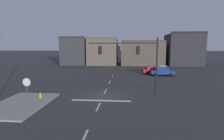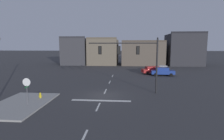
{
  "view_description": "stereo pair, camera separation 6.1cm",
  "coord_description": "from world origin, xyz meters",
  "px_view_note": "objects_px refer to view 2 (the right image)",
  "views": [
    {
      "loc": [
        2.61,
        -20.53,
        5.81
      ],
      "look_at": [
        0.83,
        2.31,
        2.74
      ],
      "focal_mm": 28.9,
      "sensor_mm": 36.0,
      "label": 1
    },
    {
      "loc": [
        2.67,
        -20.52,
        5.81
      ],
      "look_at": [
        0.83,
        2.31,
        2.74
      ],
      "focal_mm": 28.9,
      "sensor_mm": 36.0,
      "label": 2
    }
  ],
  "objects_px": {
    "car_lot_middle": "(152,70)",
    "fire_hydrant": "(40,96)",
    "signal_mast_near_side": "(134,55)",
    "car_lot_farside": "(163,71)",
    "car_lot_nearside": "(163,69)",
    "stop_sign": "(27,85)"
  },
  "relations": [
    {
      "from": "car_lot_middle",
      "to": "fire_hydrant",
      "type": "height_order",
      "value": "car_lot_middle"
    },
    {
      "from": "signal_mast_near_side",
      "to": "car_lot_middle",
      "type": "xyz_separation_m",
      "value": [
        4.48,
        15.56,
        -3.84
      ]
    },
    {
      "from": "car_lot_farside",
      "to": "fire_hydrant",
      "type": "relative_size",
      "value": 6.02
    },
    {
      "from": "car_lot_nearside",
      "to": "car_lot_farside",
      "type": "xyz_separation_m",
      "value": [
        -0.69,
        -3.23,
        0.0
      ]
    },
    {
      "from": "car_lot_farside",
      "to": "fire_hydrant",
      "type": "height_order",
      "value": "car_lot_farside"
    },
    {
      "from": "stop_sign",
      "to": "car_lot_middle",
      "type": "distance_m",
      "value": 26.36
    },
    {
      "from": "car_lot_nearside",
      "to": "fire_hydrant",
      "type": "bearing_deg",
      "value": -130.09
    },
    {
      "from": "stop_sign",
      "to": "car_lot_middle",
      "type": "height_order",
      "value": "stop_sign"
    },
    {
      "from": "car_lot_farside",
      "to": "fire_hydrant",
      "type": "xyz_separation_m",
      "value": [
        -16.46,
        -17.15,
        -0.53
      ]
    },
    {
      "from": "car_lot_nearside",
      "to": "car_lot_farside",
      "type": "distance_m",
      "value": 3.3
    },
    {
      "from": "signal_mast_near_side",
      "to": "car_lot_farside",
      "type": "xyz_separation_m",
      "value": [
        6.15,
        13.53,
        -3.84
      ]
    },
    {
      "from": "fire_hydrant",
      "to": "signal_mast_near_side",
      "type": "bearing_deg",
      "value": 19.31
    },
    {
      "from": "stop_sign",
      "to": "fire_hydrant",
      "type": "bearing_deg",
      "value": 91.98
    },
    {
      "from": "signal_mast_near_side",
      "to": "stop_sign",
      "type": "xyz_separation_m",
      "value": [
        -10.22,
        -6.28,
        -2.56
      ]
    },
    {
      "from": "signal_mast_near_side",
      "to": "fire_hydrant",
      "type": "height_order",
      "value": "signal_mast_near_side"
    },
    {
      "from": "stop_sign",
      "to": "car_lot_nearside",
      "type": "distance_m",
      "value": 28.69
    },
    {
      "from": "signal_mast_near_side",
      "to": "car_lot_nearside",
      "type": "height_order",
      "value": "signal_mast_near_side"
    },
    {
      "from": "car_lot_nearside",
      "to": "car_lot_middle",
      "type": "distance_m",
      "value": 2.64
    },
    {
      "from": "car_lot_nearside",
      "to": "car_lot_farside",
      "type": "relative_size",
      "value": 1.02
    },
    {
      "from": "car_lot_nearside",
      "to": "fire_hydrant",
      "type": "xyz_separation_m",
      "value": [
        -17.15,
        -20.37,
        -0.53
      ]
    },
    {
      "from": "car_lot_nearside",
      "to": "car_lot_middle",
      "type": "xyz_separation_m",
      "value": [
        -2.35,
        -1.2,
        0.0
      ]
    },
    {
      "from": "car_lot_nearside",
      "to": "car_lot_middle",
      "type": "relative_size",
      "value": 0.98
    }
  ]
}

